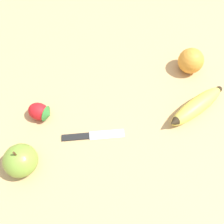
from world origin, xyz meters
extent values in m
plane|color=tan|center=(0.00, 0.00, 0.00)|extent=(3.00, 3.00, 0.00)
ellipsoid|color=#DBCC4C|center=(0.06, -0.19, 0.02)|extent=(0.11, 0.17, 0.04)
cone|color=#2D2314|center=(0.03, -0.12, 0.03)|extent=(0.03, 0.03, 0.03)
sphere|color=#2D2314|center=(0.10, -0.27, 0.02)|extent=(0.02, 0.02, 0.02)
sphere|color=orange|center=(0.19, -0.22, 0.03)|extent=(0.07, 0.07, 0.07)
ellipsoid|color=red|center=(0.13, 0.19, 0.02)|extent=(0.06, 0.07, 0.04)
cone|color=#337A33|center=(0.12, 0.17, 0.02)|extent=(0.04, 0.03, 0.04)
ellipsoid|color=olive|center=(0.01, 0.24, 0.03)|extent=(0.07, 0.07, 0.07)
cylinder|color=#4C3319|center=(0.01, 0.24, 0.07)|extent=(0.00, 0.00, 0.01)
cube|color=silver|center=(0.04, 0.04, 0.00)|extent=(0.03, 0.09, 0.00)
cube|color=black|center=(0.05, 0.11, 0.00)|extent=(0.02, 0.07, 0.01)
camera|label=1|loc=(-0.22, 0.09, 0.58)|focal=42.00mm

